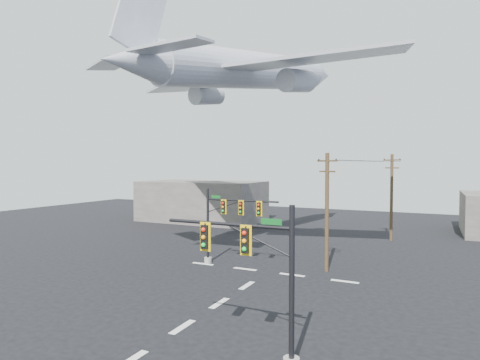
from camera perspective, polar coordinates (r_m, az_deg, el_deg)
The scene contains 9 objects.
ground at distance 22.46m, azimuth -8.17°, elevation -19.99°, with size 120.00×120.00×0.00m, color black.
lane_markings at distance 26.77m, azimuth -1.52°, elevation -16.25°, with size 14.00×21.20×0.01m.
signal_mast_near at distance 17.47m, azimuth 3.15°, elevation -13.81°, with size 6.38×0.75×6.82m.
signal_mast_far at distance 34.05m, azimuth -2.23°, elevation -5.96°, with size 6.82×0.71×6.44m.
utility_pole_a at distance 32.56m, azimuth 12.26°, elevation -4.14°, with size 1.77×0.88×9.42m.
utility_pole_b at distance 47.67m, azimuth 20.75°, elevation -2.10°, with size 1.91×0.69×9.68m.
power_lines at distance 39.86m, azimuth 17.37°, elevation 2.60°, with size 5.15×15.90×0.03m.
airliner at distance 40.84m, azimuth 1.35°, elevation 15.24°, with size 30.59×32.84×8.70m.
building_left at distance 61.33m, azimuth -5.43°, elevation -3.00°, with size 18.00×10.00×6.00m, color slate.
Camera 1 is at (11.66, -17.25, 8.44)m, focal length 30.00 mm.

